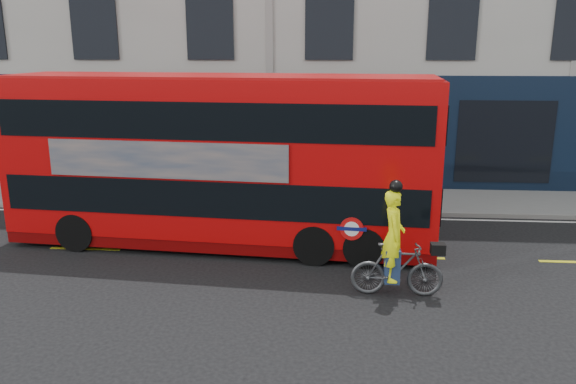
# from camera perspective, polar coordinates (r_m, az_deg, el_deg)

# --- Properties ---
(ground) EXTENTS (120.00, 120.00, 0.00)m
(ground) POSITION_cam_1_polar(r_m,az_deg,el_deg) (12.58, -5.67, -8.62)
(ground) COLOR black
(ground) RESTS_ON ground
(pavement) EXTENTS (60.00, 3.00, 0.12)m
(pavement) POSITION_cam_1_polar(r_m,az_deg,el_deg) (18.65, -2.27, -0.61)
(pavement) COLOR gray
(pavement) RESTS_ON ground
(kerb) EXTENTS (60.00, 0.12, 0.13)m
(kerb) POSITION_cam_1_polar(r_m,az_deg,el_deg) (17.22, -2.84, -1.89)
(kerb) COLOR slate
(kerb) RESTS_ON ground
(road_edge_line) EXTENTS (58.00, 0.10, 0.01)m
(road_edge_line) POSITION_cam_1_polar(r_m,az_deg,el_deg) (16.95, -2.96, -2.38)
(road_edge_line) COLOR silver
(road_edge_line) RESTS_ON ground
(lane_dashes) EXTENTS (58.00, 0.12, 0.01)m
(lane_dashes) POSITION_cam_1_polar(r_m,az_deg,el_deg) (13.95, -4.62, -6.19)
(lane_dashes) COLOR gold
(lane_dashes) RESTS_ON ground
(bus) EXTENTS (10.77, 3.26, 4.28)m
(bus) POSITION_cam_1_polar(r_m,az_deg,el_deg) (14.10, -6.72, 3.24)
(bus) COLOR #BC0708
(bus) RESTS_ON ground
(cyclist) EXTENTS (1.87, 0.68, 2.43)m
(cyclist) POSITION_cam_1_polar(r_m,az_deg,el_deg) (11.57, 10.91, -6.58)
(cyclist) COLOR #404245
(cyclist) RESTS_ON ground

